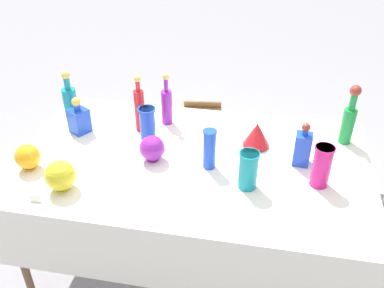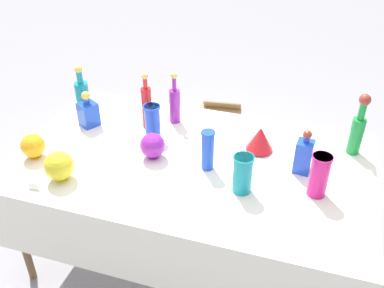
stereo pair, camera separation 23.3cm
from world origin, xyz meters
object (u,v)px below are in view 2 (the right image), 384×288
at_px(square_decanter_1, 88,112).
at_px(slender_vase_1, 319,174).
at_px(slender_vase_3, 152,120).
at_px(slender_vase_0, 208,149).
at_px(round_bowl_2, 33,146).
at_px(tall_bottle_3, 358,128).
at_px(fluted_vase_0, 260,139).
at_px(tall_bottle_2, 82,95).
at_px(round_bowl_0, 59,166).
at_px(cardboard_box_behind_left, 263,158).
at_px(tall_bottle_1, 147,105).
at_px(tall_bottle_0, 175,103).
at_px(cardboard_box_behind_right, 218,129).
at_px(square_decanter_0, 304,155).
at_px(slender_vase_2, 243,173).
at_px(round_bowl_1, 153,146).

relative_size(square_decanter_1, slender_vase_1, 1.01).
relative_size(slender_vase_1, slender_vase_3, 1.12).
bearing_deg(slender_vase_1, square_decanter_1, 169.51).
height_order(slender_vase_0, slender_vase_3, slender_vase_0).
bearing_deg(round_bowl_2, slender_vase_1, 5.57).
relative_size(tall_bottle_3, fluted_vase_0, 2.37).
bearing_deg(round_bowl_2, tall_bottle_2, 89.04).
height_order(round_bowl_0, cardboard_box_behind_left, round_bowl_0).
distance_m(tall_bottle_1, square_decanter_1, 0.37).
bearing_deg(tall_bottle_3, tall_bottle_2, -178.30).
distance_m(square_decanter_1, fluted_vase_0, 1.07).
height_order(tall_bottle_2, slender_vase_0, tall_bottle_2).
bearing_deg(slender_vase_1, round_bowl_0, -167.60).
bearing_deg(slender_vase_0, tall_bottle_3, 27.83).
bearing_deg(tall_bottle_2, tall_bottle_1, -4.69).
bearing_deg(slender_vase_1, tall_bottle_2, 165.55).
height_order(tall_bottle_1, round_bowl_0, tall_bottle_1).
height_order(fluted_vase_0, round_bowl_0, round_bowl_0).
bearing_deg(tall_bottle_0, round_bowl_0, -116.12).
relative_size(slender_vase_3, cardboard_box_behind_right, 0.45).
bearing_deg(round_bowl_0, tall_bottle_1, 70.46).
distance_m(slender_vase_0, slender_vase_3, 0.45).
relative_size(tall_bottle_2, tall_bottle_3, 0.90).
xyz_separation_m(square_decanter_1, cardboard_box_behind_right, (0.55, 1.19, -0.71)).
relative_size(square_decanter_0, slender_vase_2, 1.23).
xyz_separation_m(fluted_vase_0, round_bowl_2, (-1.19, -0.45, -0.01)).
bearing_deg(tall_bottle_1, round_bowl_0, -109.54).
relative_size(slender_vase_0, slender_vase_2, 1.11).
relative_size(tall_bottle_1, fluted_vase_0, 2.33).
distance_m(tall_bottle_0, cardboard_box_behind_right, 1.24).
bearing_deg(square_decanter_0, cardboard_box_behind_left, 107.89).
height_order(tall_bottle_3, slender_vase_2, tall_bottle_3).
relative_size(tall_bottle_1, cardboard_box_behind_right, 0.80).
height_order(tall_bottle_2, cardboard_box_behind_right, tall_bottle_2).
distance_m(square_decanter_0, slender_vase_0, 0.51).
bearing_deg(tall_bottle_2, round_bowl_1, -28.61).
bearing_deg(slender_vase_1, tall_bottle_0, 152.91).
distance_m(tall_bottle_1, round_bowl_1, 0.35).
xyz_separation_m(square_decanter_1, fluted_vase_0, (1.07, 0.04, -0.01)).
bearing_deg(cardboard_box_behind_left, tall_bottle_1, -129.64).
distance_m(round_bowl_0, cardboard_box_behind_left, 1.82).
distance_m(slender_vase_1, slender_vase_3, 1.01).
height_order(slender_vase_0, fluted_vase_0, slender_vase_0).
bearing_deg(slender_vase_1, slender_vase_0, 175.48).
bearing_deg(tall_bottle_0, fluted_vase_0, -16.29).
xyz_separation_m(slender_vase_2, fluted_vase_0, (0.02, 0.38, -0.03)).
relative_size(tall_bottle_2, slender_vase_1, 1.45).
relative_size(tall_bottle_2, square_decanter_1, 1.44).
xyz_separation_m(tall_bottle_1, square_decanter_1, (-0.36, -0.09, -0.06)).
relative_size(tall_bottle_0, tall_bottle_1, 0.93).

